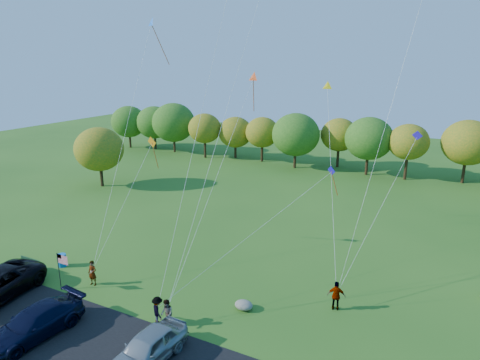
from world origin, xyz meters
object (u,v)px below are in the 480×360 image
at_px(minivan_navy, 35,323).
at_px(trash_barrel, 62,260).
at_px(flyer_b, 167,313).
at_px(flyer_d, 336,296).
at_px(flyer_a, 92,273).
at_px(minivan_silver, 148,348).
at_px(park_bench, 32,264).
at_px(flyer_c, 158,310).

relative_size(minivan_navy, trash_barrel, 5.91).
distance_m(flyer_b, trash_barrel, 11.39).
bearing_deg(flyer_d, flyer_a, 4.46).
bearing_deg(minivan_silver, flyer_d, 55.14).
bearing_deg(flyer_b, park_bench, -146.14).
relative_size(flyer_b, flyer_c, 0.99).
bearing_deg(flyer_d, minivan_navy, 23.99).
bearing_deg(flyer_c, trash_barrel, 24.32).
distance_m(park_bench, trash_barrel, 1.94).
relative_size(minivan_navy, flyer_b, 3.29).
height_order(flyer_a, trash_barrel, flyer_a).
height_order(minivan_navy, flyer_d, flyer_d).
bearing_deg(flyer_b, flyer_d, 75.11).
relative_size(flyer_c, trash_barrel, 1.81).
relative_size(minivan_silver, flyer_c, 2.84).
height_order(flyer_b, park_bench, flyer_b).
xyz_separation_m(minivan_silver, trash_barrel, (-12.12, 5.26, -0.40)).
height_order(minivan_silver, park_bench, minivan_silver).
height_order(park_bench, trash_barrel, park_bench).
xyz_separation_m(minivan_navy, minivan_silver, (6.71, 1.13, 0.02)).
bearing_deg(flyer_c, flyer_b, -142.78).
distance_m(minivan_silver, flyer_b, 3.03).
height_order(flyer_d, trash_barrel, flyer_d).
distance_m(flyer_a, flyer_b, 7.29).
bearing_deg(minivan_navy, flyer_b, 40.32).
distance_m(minivan_silver, flyer_c, 3.29).
relative_size(minivan_navy, flyer_a, 3.17).
distance_m(minivan_silver, flyer_a, 9.22).
relative_size(flyer_a, park_bench, 0.90).
xyz_separation_m(minivan_navy, flyer_b, (5.72, 3.99, -0.02)).
distance_m(flyer_b, park_bench, 12.36).
distance_m(minivan_navy, flyer_c, 6.47).
height_order(minivan_navy, trash_barrel, minivan_navy).
distance_m(minivan_navy, minivan_silver, 6.81).
distance_m(flyer_a, flyer_c, 6.67).
distance_m(flyer_b, flyer_d, 9.93).
height_order(flyer_a, flyer_c, flyer_a).
bearing_deg(flyer_c, flyer_a, 24.37).
bearing_deg(flyer_c, flyer_d, -107.69).
xyz_separation_m(flyer_d, trash_barrel, (-19.04, -3.60, -0.45)).
distance_m(flyer_d, park_bench, 20.88).
bearing_deg(park_bench, minivan_navy, -37.00).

